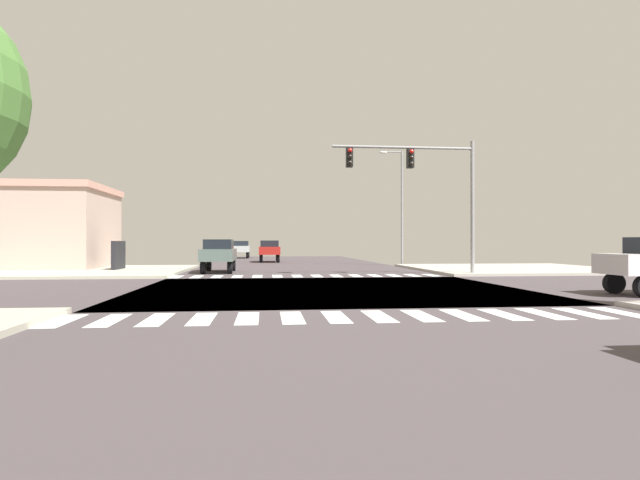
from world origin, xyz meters
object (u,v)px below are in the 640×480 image
(sedan_farside_1, at_px, (269,249))
(bank_building, at_px, (7,228))
(sedan_crossing_2, at_px, (241,248))
(street_lamp, at_px, (399,197))
(traffic_signal_mast, at_px, (420,175))
(sedan_trailing_5, at_px, (219,253))

(sedan_farside_1, bearing_deg, bank_building, 34.71)
(sedan_farside_1, relative_size, sedan_crossing_2, 1.00)
(street_lamp, relative_size, sedan_crossing_2, 1.98)
(traffic_signal_mast, distance_m, bank_building, 25.47)
(bank_building, bearing_deg, sedan_crossing_2, 60.33)
(sedan_trailing_5, bearing_deg, bank_building, -17.20)
(sedan_crossing_2, bearing_deg, street_lamp, 121.58)
(bank_building, distance_m, sedan_crossing_2, 27.13)
(traffic_signal_mast, relative_size, bank_building, 0.54)
(sedan_crossing_2, height_order, sedan_trailing_5, same)
(bank_building, distance_m, sedan_trailing_5, 14.12)
(bank_building, bearing_deg, street_lamp, 7.20)
(street_lamp, relative_size, sedan_farside_1, 1.98)
(sedan_farside_1, distance_m, sedan_trailing_5, 15.80)
(sedan_farside_1, bearing_deg, street_lamp, 139.42)
(street_lamp, xyz_separation_m, sedan_crossing_2, (-12.46, 20.27, -3.93))
(traffic_signal_mast, bearing_deg, street_lamp, 80.57)
(traffic_signal_mast, distance_m, street_lamp, 11.72)
(bank_building, distance_m, sedan_farside_1, 20.02)
(street_lamp, xyz_separation_m, bank_building, (-25.87, -3.27, -2.40))
(bank_building, height_order, sedan_farside_1, bank_building)
(sedan_crossing_2, bearing_deg, bank_building, 60.33)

